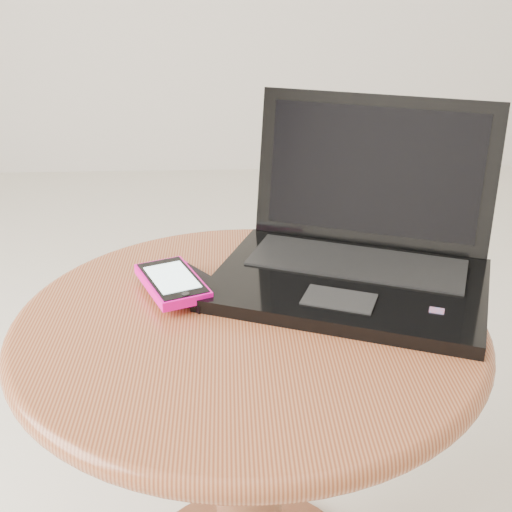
{
  "coord_description": "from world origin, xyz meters",
  "views": [
    {
      "loc": [
        0.1,
        -0.78,
        0.86
      ],
      "look_at": [
        0.13,
        -0.03,
        0.52
      ],
      "focal_mm": 47.46,
      "sensor_mm": 36.0,
      "label": 1
    }
  ],
  "objects": [
    {
      "name": "phone_black",
      "position": [
        0.05,
        0.01,
        0.46
      ],
      "size": [
        0.12,
        0.13,
        0.01
      ],
      "color": "black",
      "rests_on": "table"
    },
    {
      "name": "laptop",
      "position": [
        0.27,
        0.03,
        0.5
      ],
      "size": [
        0.42,
        0.39,
        0.22
      ],
      "color": "black",
      "rests_on": "table"
    },
    {
      "name": "table",
      "position": [
        0.12,
        -0.07,
        0.36
      ],
      "size": [
        0.57,
        0.57,
        0.46
      ],
      "color": "#5D2C1B",
      "rests_on": "ground"
    },
    {
      "name": "phone_pink",
      "position": [
        0.02,
        -0.01,
        0.47
      ],
      "size": [
        0.11,
        0.14,
        0.01
      ],
      "color": "#FF059D",
      "rests_on": "phone_black"
    }
  ]
}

